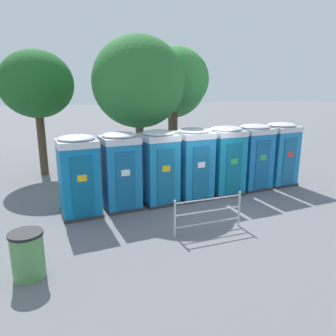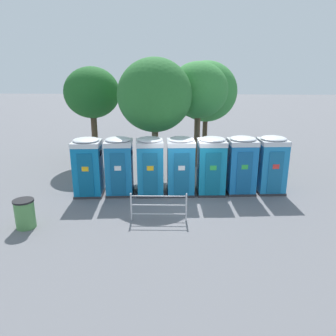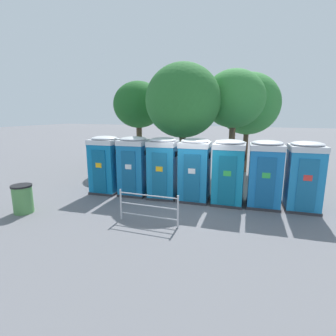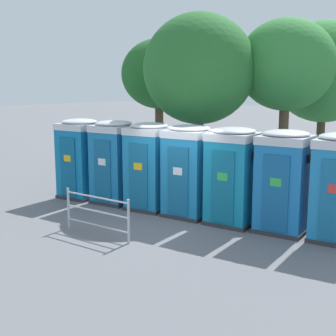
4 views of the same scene
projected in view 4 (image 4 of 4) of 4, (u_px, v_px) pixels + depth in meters
ground_plane at (183, 218)px, 12.83m from camera, size 120.00×120.00×0.00m
portapotty_0 at (81, 158)px, 15.00m from camera, size 1.30×1.29×2.54m
portapotty_1 at (115, 161)px, 14.34m from camera, size 1.28×1.30×2.54m
portapotty_2 at (149, 166)px, 13.60m from camera, size 1.29×1.33×2.54m
portapotty_3 at (189, 170)px, 12.88m from camera, size 1.29×1.29×2.54m
portapotty_4 at (233, 176)px, 12.14m from camera, size 1.27×1.27×2.54m
portapotty_5 at (284, 181)px, 11.49m from camera, size 1.31×1.29×2.54m
street_tree_0 at (199, 69)px, 15.07m from camera, size 3.63×3.63×5.88m
street_tree_1 at (159, 75)px, 19.51m from camera, size 3.15×3.15×5.47m
street_tree_2 at (324, 72)px, 16.43m from camera, size 3.65×3.65×5.81m
street_tree_3 at (286, 66)px, 15.17m from camera, size 3.18×3.18×5.73m
event_barrier at (97, 213)px, 11.28m from camera, size 2.06×0.11×1.05m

